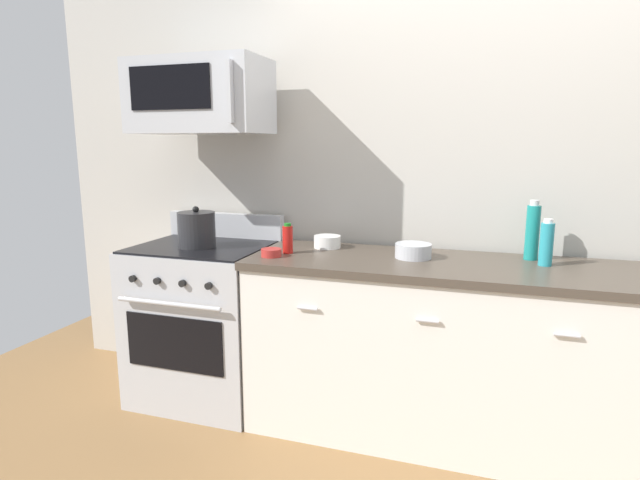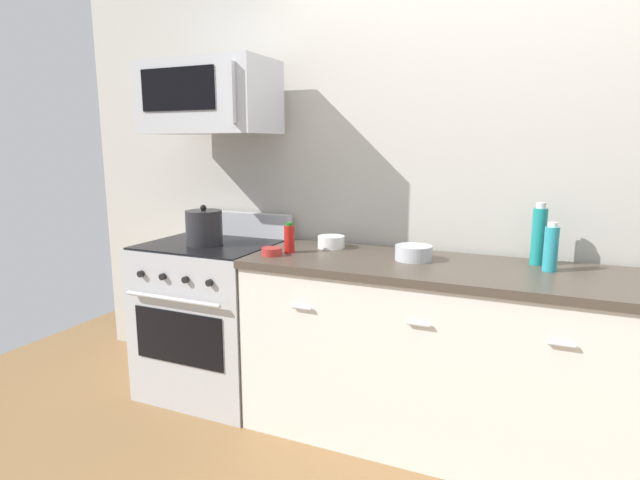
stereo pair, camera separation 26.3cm
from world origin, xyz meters
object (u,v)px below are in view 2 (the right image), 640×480
object	(u,v)px
stockpot	(204,227)
bottle_dish_soap	(551,248)
bottle_sparkling_teal	(539,235)
bowl_steel_prep	(414,252)
range_oven	(213,316)
bottle_hot_sauce_red	(289,238)
bowl_white_ceramic	(331,242)
bowl_red_small	(272,251)
microwave	(209,98)

from	to	relation	value
stockpot	bottle_dish_soap	bearing A→B (deg)	4.11
bottle_sparkling_teal	bowl_steel_prep	size ratio (longest dim) A/B	1.62
bottle_dish_soap	range_oven	bearing A→B (deg)	-177.56
bottle_hot_sauce_red	bottle_dish_soap	bearing A→B (deg)	5.28
bowl_white_ceramic	stockpot	bearing A→B (deg)	-162.76
bowl_red_small	stockpot	size ratio (longest dim) A/B	0.46
microwave	stockpot	bearing A→B (deg)	-90.13
range_oven	bottle_sparkling_teal	bearing A→B (deg)	6.31
microwave	bowl_red_small	distance (m)	0.96
bowl_steel_prep	bowl_white_ceramic	world-z (taller)	bowl_steel_prep
bowl_red_small	bowl_white_ceramic	bearing A→B (deg)	55.78
microwave	bottle_hot_sauce_red	world-z (taller)	microwave
bowl_steel_prep	bottle_sparkling_teal	bearing A→B (deg)	14.43
bowl_red_small	bowl_steel_prep	world-z (taller)	bowl_steel_prep
bottle_hot_sauce_red	bottle_sparkling_teal	xyz separation A→B (m)	(1.22, 0.24, 0.07)
stockpot	bottle_hot_sauce_red	bearing A→B (deg)	1.34
microwave	bottle_sparkling_teal	world-z (taller)	microwave
microwave	bowl_red_small	world-z (taller)	microwave
stockpot	bowl_steel_prep	bearing A→B (deg)	4.88
bottle_sparkling_teal	bottle_dish_soap	bearing A→B (deg)	-64.76
bottle_hot_sauce_red	bowl_white_ceramic	xyz separation A→B (m)	(0.16, 0.20, -0.04)
bowl_white_ceramic	stockpot	distance (m)	0.74
bottle_dish_soap	stockpot	distance (m)	1.83
range_oven	bottle_hot_sauce_red	xyz separation A→B (m)	(0.54, -0.04, 0.53)
microwave	bottle_hot_sauce_red	xyz separation A→B (m)	(0.54, -0.09, -0.75)
bottle_dish_soap	microwave	bearing A→B (deg)	-178.97
range_oven	bottle_dish_soap	xyz separation A→B (m)	(1.82, 0.08, 0.56)
bottle_sparkling_teal	stockpot	bearing A→B (deg)	-171.99
bottle_sparkling_teal	bowl_steel_prep	distance (m)	0.60
bottle_dish_soap	bowl_red_small	size ratio (longest dim) A/B	2.14
range_oven	microwave	distance (m)	1.28
range_oven	bottle_hot_sauce_red	size ratio (longest dim) A/B	6.65
bowl_steel_prep	bottle_dish_soap	bearing A→B (deg)	2.64
range_oven	bottle_sparkling_teal	size ratio (longest dim) A/B	3.55
bottle_sparkling_teal	stockpot	distance (m)	1.78
bottle_dish_soap	bowl_steel_prep	xyz separation A→B (m)	(-0.62, -0.03, -0.07)
bottle_hot_sauce_red	bowl_steel_prep	world-z (taller)	bottle_hot_sauce_red
bottle_sparkling_teal	bowl_white_ceramic	xyz separation A→B (m)	(-1.06, -0.03, -0.11)
range_oven	bowl_white_ceramic	xyz separation A→B (m)	(0.70, 0.16, 0.49)
microwave	bottle_dish_soap	distance (m)	1.96
bottle_dish_soap	bowl_red_small	bearing A→B (deg)	-170.55
bottle_dish_soap	bottle_sparkling_teal	world-z (taller)	bottle_sparkling_teal
bowl_red_small	stockpot	world-z (taller)	stockpot
stockpot	bottle_sparkling_teal	bearing A→B (deg)	8.01
microwave	bottle_sparkling_teal	bearing A→B (deg)	4.87
bowl_steel_prep	stockpot	size ratio (longest dim) A/B	0.80
bowl_white_ceramic	bottle_sparkling_teal	bearing A→B (deg)	1.67
bottle_hot_sauce_red	bottle_sparkling_teal	distance (m)	1.25
bowl_red_small	bowl_steel_prep	size ratio (longest dim) A/B	0.57
bottle_dish_soap	bowl_red_small	distance (m)	1.35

